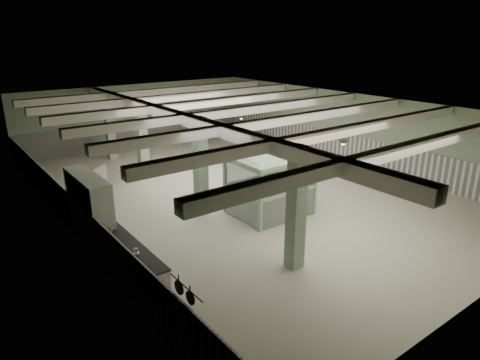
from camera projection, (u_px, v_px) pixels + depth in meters
floor at (239, 190)px, 18.36m from camera, size 20.00×20.00×0.00m
ceiling at (239, 107)px, 17.19m from camera, size 14.00×20.00×0.02m
wall_back at (138, 115)px, 25.34m from camera, size 14.00×0.02×3.60m
wall_left at (66, 184)px, 13.80m from camera, size 0.02×20.00×3.60m
wall_right at (349, 128)px, 21.75m from camera, size 0.02×20.00×3.60m
wainscot_left at (71, 213)px, 14.16m from camera, size 0.05×19.90×1.50m
wainscot_right at (347, 149)px, 22.08m from camera, size 0.05×19.90×1.50m
wainscot_back at (140, 132)px, 25.66m from camera, size 13.90×0.05×1.50m
girder at (185, 119)px, 15.84m from camera, size 0.45×19.90×0.40m
beam_a at (404, 149)px, 11.58m from camera, size 13.90×0.35×0.32m
beam_b at (334, 133)px, 13.47m from camera, size 13.90×0.35×0.32m
beam_c at (280, 121)px, 15.36m from camera, size 13.90×0.35×0.32m
beam_d at (239, 111)px, 17.25m from camera, size 13.90×0.35×0.32m
beam_e at (206, 103)px, 19.14m from camera, size 13.90×0.35×0.32m
beam_f at (178, 97)px, 21.03m from camera, size 13.90×0.35×0.32m
beam_g at (155, 92)px, 22.92m from camera, size 13.90×0.35×0.32m
column_a at (296, 209)px, 11.82m from camera, size 0.42×0.42×3.60m
column_b at (201, 166)px, 15.60m from camera, size 0.42×0.42×3.60m
column_c at (142, 140)px, 19.38m from camera, size 0.42×0.42×3.60m
column_d at (110, 126)px, 22.40m from camera, size 0.42×0.42×3.60m
hook_rail at (186, 287)px, 8.08m from camera, size 0.02×1.20×0.02m
pendant_front at (343, 142)px, 13.87m from camera, size 0.44×0.44×0.22m
pendant_mid at (241, 117)px, 18.03m from camera, size 0.44×0.44×0.22m
pendant_back at (182, 102)px, 21.81m from camera, size 0.44×0.44×0.22m
prep_counter at (120, 253)px, 12.19m from camera, size 0.83×4.75×0.91m
pitcher_near at (136, 253)px, 11.00m from camera, size 0.22×0.24×0.27m
pitcher_far at (92, 215)px, 13.33m from camera, size 0.21×0.23×0.25m
veg_colander at (102, 217)px, 13.26m from camera, size 0.47×0.47×0.18m
orange_bowl at (108, 231)px, 12.48m from camera, size 0.28×0.28×0.08m
skillet_near at (190, 298)px, 8.13m from camera, size 0.04×0.28×0.28m
skillet_far at (179, 288)px, 8.46m from camera, size 0.04×0.31×0.31m
walkin_cooler at (91, 208)px, 13.37m from camera, size 1.21×2.63×2.41m
guard_booth at (270, 173)px, 15.58m from camera, size 2.84×2.43×2.39m
filing_cabinet at (298, 186)px, 16.74m from camera, size 0.58×0.75×1.47m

